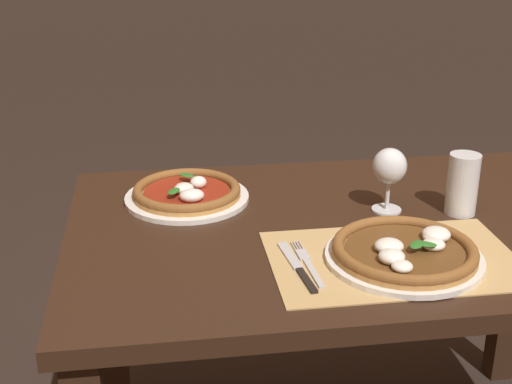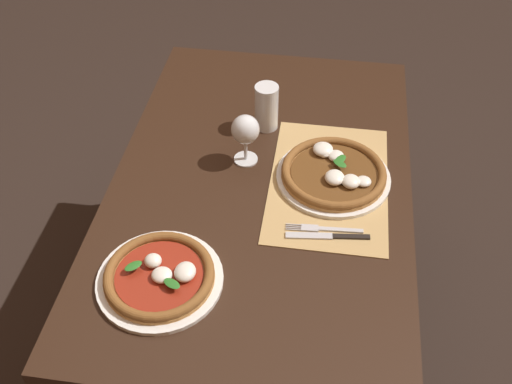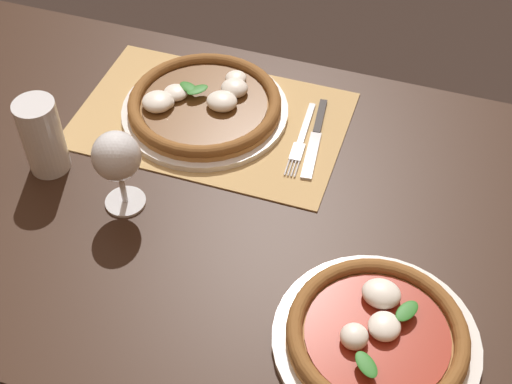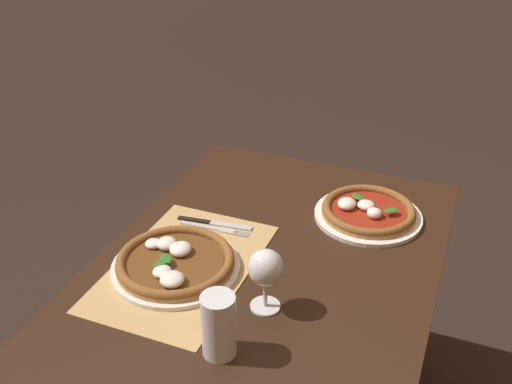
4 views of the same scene
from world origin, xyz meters
name	(u,v)px [view 3 (image 3 of 4)]	position (x,y,z in m)	size (l,w,h in m)	color
dining_table	(187,230)	(0.00, 0.00, 0.63)	(1.32, 0.83, 0.74)	black
paper_placemat	(212,119)	(0.02, -0.19, 0.74)	(0.51, 0.33, 0.00)	tan
pizza_near	(204,105)	(0.04, -0.20, 0.76)	(0.32, 0.32, 0.05)	silver
pizza_far	(377,335)	(-0.38, 0.19, 0.76)	(0.30, 0.30, 0.05)	silver
wine_glass	(117,159)	(0.08, 0.06, 0.85)	(0.08, 0.08, 0.16)	silver
pint_glass	(43,138)	(0.25, 0.02, 0.81)	(0.07, 0.07, 0.15)	silver
fork	(301,139)	(-0.16, -0.19, 0.75)	(0.03, 0.20, 0.00)	#B7B7BC
knife	(315,138)	(-0.19, -0.20, 0.75)	(0.04, 0.22, 0.01)	black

